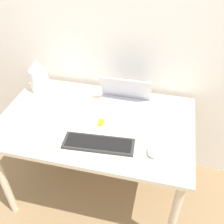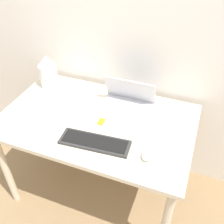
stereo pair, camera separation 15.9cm
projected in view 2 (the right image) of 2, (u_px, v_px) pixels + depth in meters
wall_back at (122, 17)px, 1.71m from camera, size 6.00×0.05×2.50m
desk at (97, 129)px, 1.75m from camera, size 1.25×0.78×0.74m
laptop at (128, 101)px, 1.77m from camera, size 0.35×0.20×0.21m
keyboard at (95, 142)px, 1.52m from camera, size 0.42×0.16×0.02m
mouse at (148, 155)px, 1.43m from camera, size 0.06×0.10×0.04m
vase at (48, 72)px, 1.92m from camera, size 0.13×0.13×0.25m
mp3_player at (101, 122)px, 1.67m from camera, size 0.04×0.06×0.01m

